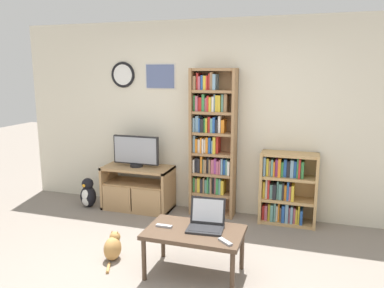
{
  "coord_description": "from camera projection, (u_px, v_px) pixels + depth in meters",
  "views": [
    {
      "loc": [
        1.17,
        -2.7,
        1.93
      ],
      "look_at": [
        -0.06,
        1.19,
        1.13
      ],
      "focal_mm": 35.0,
      "sensor_mm": 36.0,
      "label": 1
    }
  ],
  "objects": [
    {
      "name": "wall_back",
      "position": [
        217.0,
        118.0,
        5.06
      ],
      "size": [
        5.89,
        0.09,
        2.6
      ],
      "color": "beige",
      "rests_on": "ground_plane"
    },
    {
      "name": "tv_stand",
      "position": [
        138.0,
        188.0,
        5.28
      ],
      "size": [
        0.96,
        0.48,
        0.61
      ],
      "color": "tan",
      "rests_on": "ground_plane"
    },
    {
      "name": "television",
      "position": [
        136.0,
        151.0,
        5.2
      ],
      "size": [
        0.67,
        0.18,
        0.44
      ],
      "color": "black",
      "rests_on": "tv_stand"
    },
    {
      "name": "bookshelf_tall",
      "position": [
        211.0,
        144.0,
        4.98
      ],
      "size": [
        0.6,
        0.26,
        1.97
      ],
      "color": "#9E754C",
      "rests_on": "ground_plane"
    },
    {
      "name": "bookshelf_short",
      "position": [
        285.0,
        189.0,
        4.77
      ],
      "size": [
        0.71,
        0.3,
        0.93
      ],
      "color": "tan",
      "rests_on": "ground_plane"
    },
    {
      "name": "coffee_table",
      "position": [
        194.0,
        235.0,
        3.54
      ],
      "size": [
        0.92,
        0.56,
        0.45
      ],
      "color": "#4C3828",
      "rests_on": "ground_plane"
    },
    {
      "name": "laptop",
      "position": [
        206.0,
        221.0,
        3.58
      ],
      "size": [
        0.36,
        0.32,
        0.27
      ],
      "rotation": [
        0.0,
        0.0,
        0.09
      ],
      "color": "#232326",
      "rests_on": "coffee_table"
    },
    {
      "name": "remote_near_laptop",
      "position": [
        164.0,
        226.0,
        3.61
      ],
      "size": [
        0.16,
        0.04,
        0.02
      ],
      "rotation": [
        0.0,
        0.0,
        4.72
      ],
      "color": "#99999E",
      "rests_on": "coffee_table"
    },
    {
      "name": "remote_far_from_laptop",
      "position": [
        225.0,
        242.0,
        3.28
      ],
      "size": [
        0.15,
        0.14,
        0.02
      ],
      "rotation": [
        0.0,
        0.0,
        4.02
      ],
      "color": "#99999E",
      "rests_on": "coffee_table"
    },
    {
      "name": "cat",
      "position": [
        113.0,
        247.0,
        3.88
      ],
      "size": [
        0.19,
        0.4,
        0.29
      ],
      "rotation": [
        0.0,
        0.0,
        0.03
      ],
      "color": "#B78447",
      "rests_on": "ground_plane"
    },
    {
      "name": "penguin_figurine",
      "position": [
        88.0,
        194.0,
        5.37
      ],
      "size": [
        0.23,
        0.21,
        0.43
      ],
      "color": "black",
      "rests_on": "ground_plane"
    }
  ]
}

